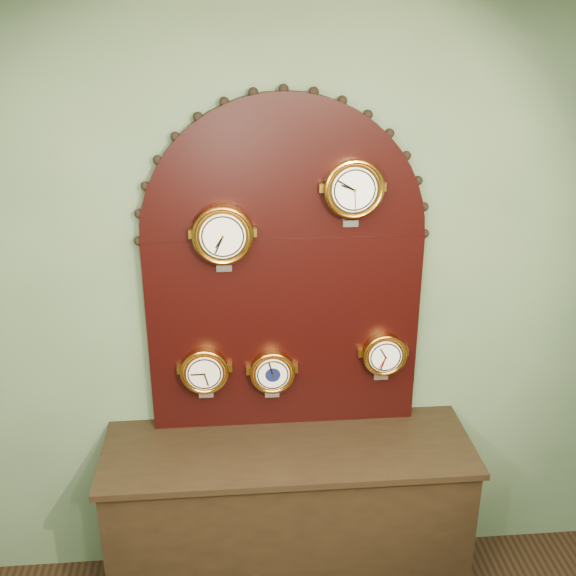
{
  "coord_description": "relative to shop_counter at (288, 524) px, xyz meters",
  "views": [
    {
      "loc": [
        -0.22,
        -0.34,
        2.65
      ],
      "look_at": [
        0.0,
        2.25,
        1.58
      ],
      "focal_mm": 43.46,
      "sensor_mm": 36.0,
      "label": 1
    }
  ],
  "objects": [
    {
      "name": "wall_back",
      "position": [
        0.0,
        0.27,
        1.0
      ],
      "size": [
        4.0,
        0.0,
        4.0
      ],
      "primitive_type": "plane",
      "rotation": [
        1.57,
        0.0,
        0.0
      ],
      "color": "#526A48",
      "rests_on": "ground"
    },
    {
      "name": "shop_counter",
      "position": [
        0.0,
        0.0,
        0.0
      ],
      "size": [
        1.6,
        0.5,
        0.8
      ],
      "primitive_type": "cube",
      "color": "black",
      "rests_on": "ground_plane"
    },
    {
      "name": "display_board",
      "position": [
        0.0,
        0.22,
        1.23
      ],
      "size": [
        1.26,
        0.06,
        1.53
      ],
      "color": "black",
      "rests_on": "shop_counter"
    },
    {
      "name": "roman_clock",
      "position": [
        -0.26,
        0.15,
        1.37
      ],
      "size": [
        0.25,
        0.08,
        0.3
      ],
      "color": "#C57E29",
      "rests_on": "display_board"
    },
    {
      "name": "arabic_clock",
      "position": [
        0.28,
        0.15,
        1.55
      ],
      "size": [
        0.25,
        0.08,
        0.3
      ],
      "color": "#C57E29",
      "rests_on": "display_board"
    },
    {
      "name": "hygrometer",
      "position": [
        -0.36,
        0.15,
        0.74
      ],
      "size": [
        0.21,
        0.08,
        0.26
      ],
      "color": "#C57E29",
      "rests_on": "display_board"
    },
    {
      "name": "barometer",
      "position": [
        -0.06,
        0.15,
        0.73
      ],
      "size": [
        0.2,
        0.08,
        0.25
      ],
      "color": "#C57E29",
      "rests_on": "display_board"
    },
    {
      "name": "tide_clock",
      "position": [
        0.44,
        0.15,
        0.79
      ],
      "size": [
        0.2,
        0.08,
        0.25
      ],
      "color": "#C57E29",
      "rests_on": "display_board"
    }
  ]
}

